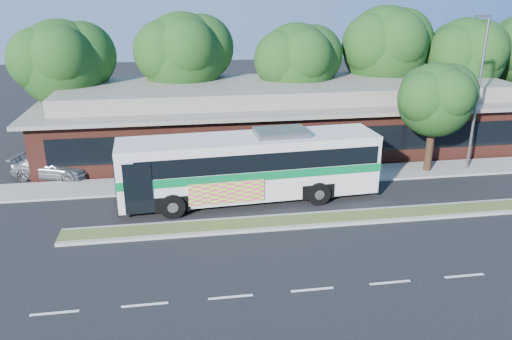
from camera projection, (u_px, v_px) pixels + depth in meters
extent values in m
plane|color=black|center=(347.00, 224.00, 23.29)|extent=(120.00, 120.00, 0.00)
cube|color=#4A5A26|center=(343.00, 218.00, 23.83)|extent=(26.00, 1.10, 0.15)
cube|color=gray|center=(311.00, 176.00, 29.22)|extent=(44.00, 2.60, 0.12)
cube|color=black|center=(5.00, 173.00, 29.94)|extent=(14.00, 12.00, 0.01)
cube|color=#512219|center=(287.00, 123.00, 34.84)|extent=(32.00, 10.00, 3.20)
cube|color=#6A635A|center=(288.00, 99.00, 34.26)|extent=(33.20, 11.20, 0.24)
cube|color=#6A635A|center=(288.00, 90.00, 34.05)|extent=(30.00, 8.00, 1.00)
cube|color=black|center=(305.00, 142.00, 30.13)|extent=(30.00, 0.06, 1.60)
cylinder|color=slate|center=(477.00, 97.00, 28.77)|extent=(0.16, 0.16, 9.00)
cube|color=slate|center=(483.00, 16.00, 27.19)|extent=(0.90, 0.18, 0.14)
cylinder|color=black|center=(69.00, 119.00, 34.35)|extent=(0.44, 0.44, 3.99)
sphere|color=#133612|center=(62.00, 64.00, 33.09)|extent=(5.80, 5.80, 5.80)
sphere|color=#133612|center=(82.00, 56.00, 33.53)|extent=(4.52, 4.52, 4.52)
cylinder|color=black|center=(185.00, 110.00, 36.43)|extent=(0.44, 0.44, 4.20)
sphere|color=#133612|center=(183.00, 56.00, 35.11)|extent=(6.00, 6.00, 6.00)
sphere|color=#133612|center=(201.00, 48.00, 35.57)|extent=(4.68, 4.68, 4.68)
cylinder|color=black|center=(295.00, 112.00, 36.75)|extent=(0.44, 0.44, 3.78)
sphere|color=#133612|center=(296.00, 63.00, 35.54)|extent=(5.60, 5.60, 5.60)
sphere|color=#133612|center=(312.00, 55.00, 35.97)|extent=(4.37, 4.37, 4.37)
cylinder|color=black|center=(380.00, 102.00, 38.60)|extent=(0.44, 0.44, 4.41)
sphere|color=#133612|center=(385.00, 48.00, 37.23)|extent=(6.20, 6.20, 6.20)
sphere|color=#133612|center=(400.00, 40.00, 37.70)|extent=(4.84, 4.84, 4.84)
cylinder|color=black|center=(458.00, 105.00, 38.65)|extent=(0.44, 0.44, 3.86)
sphere|color=#133612|center=(465.00, 57.00, 37.41)|extent=(5.80, 5.80, 5.80)
sphere|color=#133612|center=(479.00, 50.00, 37.85)|extent=(4.52, 4.52, 4.52)
cube|color=silver|center=(249.00, 166.00, 25.45)|extent=(13.25, 3.56, 3.01)
cube|color=black|center=(256.00, 154.00, 25.31)|extent=(12.21, 3.55, 0.90)
cube|color=silver|center=(249.00, 140.00, 24.99)|extent=(13.27, 3.58, 0.28)
cube|color=#046532|center=(249.00, 167.00, 25.48)|extent=(13.32, 3.63, 0.42)
cube|color=black|center=(116.00, 168.00, 24.00)|extent=(0.21, 2.45, 1.87)
cube|color=black|center=(370.00, 144.00, 26.54)|extent=(0.20, 2.28, 1.21)
cube|color=#CC3C64|center=(227.00, 193.00, 24.11)|extent=(3.71, 0.28, 1.09)
cube|color=slate|center=(281.00, 132.00, 25.22)|extent=(2.72, 1.90, 0.33)
cylinder|color=black|center=(173.00, 206.00, 23.80)|extent=(1.22, 0.46, 1.20)
cylinder|color=black|center=(169.00, 186.00, 26.32)|extent=(1.22, 0.46, 1.20)
cylinder|color=black|center=(318.00, 194.00, 25.29)|extent=(1.22, 0.46, 1.20)
cylinder|color=black|center=(302.00, 175.00, 27.81)|extent=(1.22, 0.46, 1.20)
imported|color=#9EA0A5|center=(51.00, 167.00, 28.97)|extent=(4.83, 3.01, 1.31)
cylinder|color=black|center=(429.00, 147.00, 29.58)|extent=(0.44, 0.44, 3.11)
sphere|color=#133612|center=(435.00, 100.00, 28.63)|extent=(4.27, 4.27, 4.27)
sphere|color=#133612|center=(449.00, 93.00, 28.95)|extent=(3.33, 3.33, 3.33)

